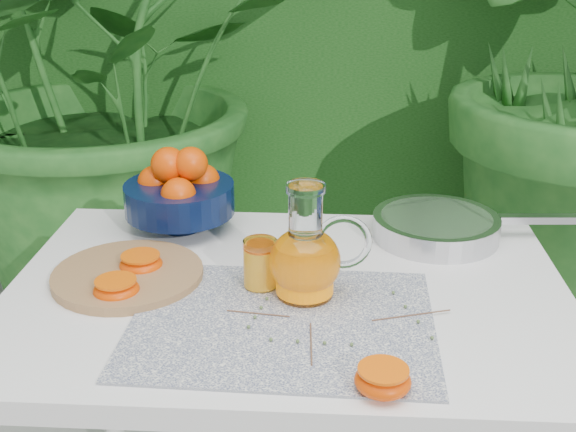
# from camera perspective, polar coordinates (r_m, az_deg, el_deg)

# --- Properties ---
(potted_plant_left) EXTENTS (2.47, 2.47, 1.78)m
(potted_plant_left) POSITION_cam_1_polar(r_m,az_deg,el_deg) (2.64, -13.83, 11.58)
(potted_plant_left) COLOR #1E5A1F
(potted_plant_left) RESTS_ON ground
(potted_plant_right) EXTENTS (2.67, 2.67, 1.94)m
(potted_plant_right) POSITION_cam_1_polar(r_m,az_deg,el_deg) (2.50, 21.13, 12.00)
(potted_plant_right) COLOR #1E5A1F
(potted_plant_right) RESTS_ON ground
(white_table) EXTENTS (1.00, 0.70, 0.75)m
(white_table) POSITION_cam_1_polar(r_m,az_deg,el_deg) (1.33, -0.05, -8.78)
(white_table) COLOR white
(white_table) RESTS_ON ground
(placemat) EXTENTS (0.50, 0.40, 0.00)m
(placemat) POSITION_cam_1_polar(r_m,az_deg,el_deg) (1.18, -0.46, -8.38)
(placemat) COLOR #0B163F
(placemat) RESTS_ON white_table
(cutting_board) EXTENTS (0.35, 0.35, 0.02)m
(cutting_board) POSITION_cam_1_polar(r_m,az_deg,el_deg) (1.35, -12.53, -4.58)
(cutting_board) COLOR #946443
(cutting_board) RESTS_ON white_table
(fruit_bowl) EXTENTS (0.27, 0.27, 0.18)m
(fruit_bowl) POSITION_cam_1_polar(r_m,az_deg,el_deg) (1.52, -8.58, 1.94)
(fruit_bowl) COLOR black
(fruit_bowl) RESTS_ON white_table
(juice_pitcher) EXTENTS (0.18, 0.13, 0.20)m
(juice_pitcher) POSITION_cam_1_polar(r_m,az_deg,el_deg) (1.23, 1.47, -3.35)
(juice_pitcher) COLOR white
(juice_pitcher) RESTS_ON white_table
(juice_tumbler) EXTENTS (0.07, 0.07, 0.09)m
(juice_tumbler) POSITION_cam_1_polar(r_m,az_deg,el_deg) (1.27, -2.19, -3.87)
(juice_tumbler) COLOR white
(juice_tumbler) RESTS_ON white_table
(saute_pan) EXTENTS (0.46, 0.27, 0.05)m
(saute_pan) POSITION_cam_1_polar(r_m,az_deg,el_deg) (1.51, 11.75, -0.74)
(saute_pan) COLOR #B7B7BC
(saute_pan) RESTS_ON white_table
(orange_halves) EXTENTS (0.54, 0.44, 0.04)m
(orange_halves) POSITION_cam_1_polar(r_m,az_deg,el_deg) (1.20, -6.97, -7.01)
(orange_halves) COLOR #E65A02
(orange_halves) RESTS_ON white_table
(thyme_sprigs) EXTENTS (0.37, 0.23, 0.01)m
(thyme_sprigs) POSITION_cam_1_polar(r_m,az_deg,el_deg) (1.17, 3.39, -8.42)
(thyme_sprigs) COLOR brown
(thyme_sprigs) RESTS_ON white_table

